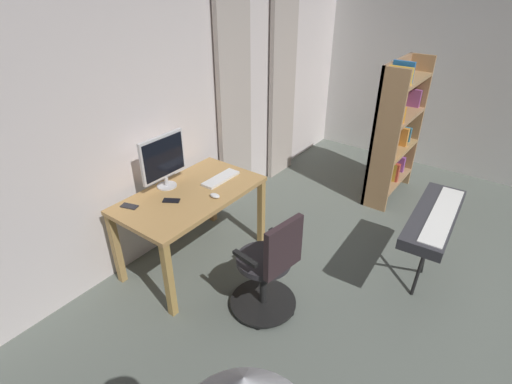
% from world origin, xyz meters
% --- Properties ---
extents(ground_plane, '(7.64, 7.64, 0.00)m').
position_xyz_m(ground_plane, '(0.00, 0.00, 0.00)').
color(ground_plane, '#5F665E').
extents(back_room_partition, '(5.87, 0.10, 2.74)m').
position_xyz_m(back_room_partition, '(0.00, -2.80, 1.37)').
color(back_room_partition, silver).
rests_on(back_room_partition, ground).
extents(curtain_left_panel, '(0.51, 0.06, 2.50)m').
position_xyz_m(curtain_left_panel, '(-1.45, -2.69, 1.25)').
color(curtain_left_panel, '#BEB1A7').
rests_on(curtain_left_panel, ground).
extents(curtain_right_panel, '(0.51, 0.06, 2.50)m').
position_xyz_m(curtain_right_panel, '(-0.49, -2.69, 1.25)').
color(curtain_right_panel, '#BEB1A7').
rests_on(curtain_right_panel, ground).
extents(desk, '(1.32, 0.75, 0.76)m').
position_xyz_m(desk, '(0.66, -2.27, 0.66)').
color(desk, tan).
rests_on(desk, ground).
extents(office_chair, '(0.56, 0.56, 0.94)m').
position_xyz_m(office_chair, '(0.78, -1.33, 0.43)').
color(office_chair, black).
rests_on(office_chair, ground).
extents(computer_monitor, '(0.48, 0.18, 0.49)m').
position_xyz_m(computer_monitor, '(0.71, -2.53, 1.04)').
color(computer_monitor, silver).
rests_on(computer_monitor, desk).
extents(computer_keyboard, '(0.41, 0.13, 0.02)m').
position_xyz_m(computer_keyboard, '(0.31, -2.22, 0.77)').
color(computer_keyboard, white).
rests_on(computer_keyboard, desk).
extents(computer_mouse, '(0.06, 0.10, 0.04)m').
position_xyz_m(computer_mouse, '(0.60, -2.04, 0.78)').
color(computer_mouse, white).
rests_on(computer_mouse, desk).
extents(cell_phone_face_up, '(0.11, 0.16, 0.01)m').
position_xyz_m(cell_phone_face_up, '(1.14, -2.51, 0.76)').
color(cell_phone_face_up, '#232328').
rests_on(cell_phone_face_up, desk).
extents(cell_phone_by_monitor, '(0.13, 0.16, 0.01)m').
position_xyz_m(cell_phone_by_monitor, '(0.87, -2.30, 0.76)').
color(cell_phone_by_monitor, black).
rests_on(cell_phone_by_monitor, desk).
extents(bookshelf, '(0.90, 0.30, 1.68)m').
position_xyz_m(bookshelf, '(-1.72, -1.29, 0.83)').
color(bookshelf, tan).
rests_on(bookshelf, ground).
extents(piano_keyboard, '(1.08, 0.38, 0.78)m').
position_xyz_m(piano_keyboard, '(-0.29, -0.41, 0.71)').
color(piano_keyboard, black).
rests_on(piano_keyboard, ground).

